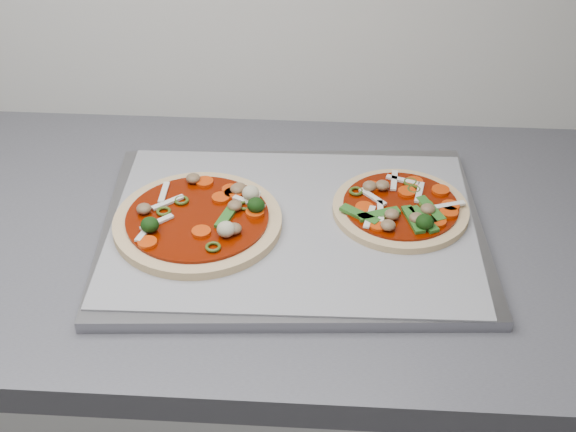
{
  "coord_description": "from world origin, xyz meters",
  "views": [
    {
      "loc": [
        -0.28,
        0.44,
        1.57
      ],
      "look_at": [
        -0.34,
        1.29,
        0.93
      ],
      "focal_mm": 50.0,
      "sensor_mm": 36.0,
      "label": 1
    }
  ],
  "objects": [
    {
      "name": "countertop",
      "position": [
        0.0,
        1.3,
        0.88
      ],
      "size": [
        3.6,
        0.6,
        0.04
      ],
      "primitive_type": "cube",
      "color": "#5B5A62",
      "rests_on": "base_cabinet"
    },
    {
      "name": "baking_tray",
      "position": [
        -0.33,
        1.29,
        0.91
      ],
      "size": [
        0.53,
        0.41,
        0.02
      ],
      "primitive_type": "cube",
      "rotation": [
        0.0,
        0.0,
        0.07
      ],
      "color": "gray",
      "rests_on": "countertop"
    },
    {
      "name": "parchment",
      "position": [
        -0.33,
        1.29,
        0.92
      ],
      "size": [
        0.49,
        0.36,
        0.0
      ],
      "primitive_type": "cube",
      "rotation": [
        0.0,
        0.0,
        0.02
      ],
      "color": "#9A9A9F",
      "rests_on": "baking_tray"
    },
    {
      "name": "pizza_left",
      "position": [
        -0.45,
        1.28,
        0.93
      ],
      "size": [
        0.24,
        0.24,
        0.04
      ],
      "rotation": [
        0.0,
        0.0,
        -0.09
      ],
      "color": "beige",
      "rests_on": "parchment"
    },
    {
      "name": "pizza_right",
      "position": [
        -0.18,
        1.32,
        0.93
      ],
      "size": [
        0.23,
        0.23,
        0.03
      ],
      "rotation": [
        0.0,
        0.0,
        0.32
      ],
      "color": "beige",
      "rests_on": "parchment"
    }
  ]
}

